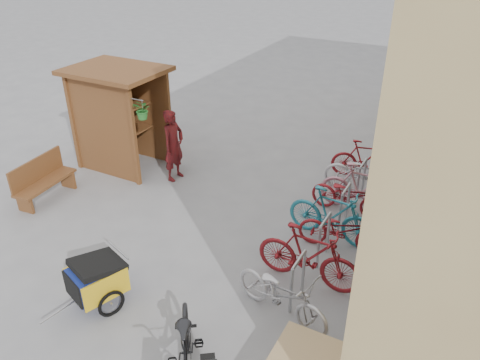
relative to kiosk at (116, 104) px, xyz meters
The scene contains 16 objects.
ground 4.39m from the kiosk, 37.02° to the right, with size 80.00×80.00×0.00m, color gray.
kiosk is the anchor object (origin of this frame).
bike_rack 5.67m from the kiosk, ahead, with size 0.05×5.35×0.86m.
bench 2.37m from the kiosk, 100.88° to the right, with size 0.57×1.49×0.92m.
shopping_carts 7.49m from the kiosk, 32.29° to the left, with size 0.57×1.59×1.03m.
child_trailer 4.95m from the kiosk, 53.87° to the right, with size 0.92×1.42×0.82m.
cargo_bike 6.79m from the kiosk, 42.58° to the right, with size 1.70×2.01×1.04m.
person_kiosk 1.70m from the kiosk, ahead, with size 0.61×0.40×1.66m, color maroon.
bike_0 6.28m from the kiosk, 27.43° to the right, with size 0.58×1.66×0.87m, color #B4B3B8.
bike_1 5.97m from the kiosk, 19.25° to the right, with size 0.50×1.77×1.06m, color maroon.
bike_2 5.93m from the kiosk, ahead, with size 0.55×1.57×0.82m, color maroon.
bike_3 5.62m from the kiosk, ahead, with size 0.49×1.73×1.04m, color teal.
bike_4 5.65m from the kiosk, ahead, with size 0.55×1.58×0.83m, color maroon.
bike_5 5.86m from the kiosk, ahead, with size 0.49×1.75×1.05m, color #C27D8E.
bike_6 5.86m from the kiosk, 14.68° to the left, with size 0.61×1.76×0.92m, color #B4B3B8.
bike_7 5.91m from the kiosk, 21.41° to the left, with size 0.43×1.54×0.92m, color maroon.
Camera 1 is at (4.12, -5.29, 5.24)m, focal length 35.00 mm.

